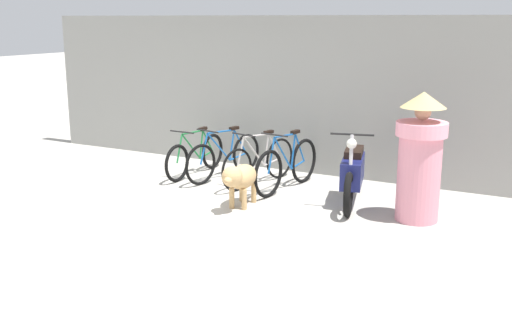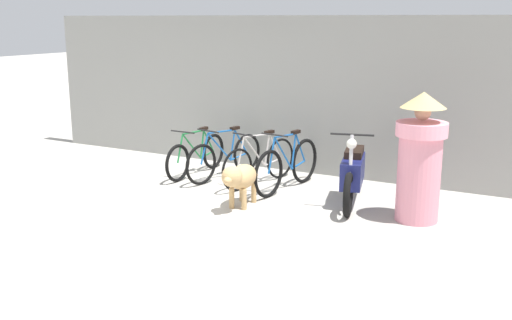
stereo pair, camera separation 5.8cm
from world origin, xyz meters
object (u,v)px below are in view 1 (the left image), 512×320
object	(u,v)px
bicycle_1	(224,157)
bicycle_2	(259,162)
bicycle_0	(196,156)
motorcycle	(352,173)
stray_dog	(240,178)
person_in_robes	(420,156)
bicycle_3	(287,166)

from	to	relation	value
bicycle_1	bicycle_2	world-z (taller)	bicycle_2
bicycle_0	motorcycle	distance (m)	2.85
stray_dog	bicycle_0	bearing A→B (deg)	-134.60
bicycle_2	person_in_robes	xyz separation A→B (m)	(2.61, -0.60, 0.49)
bicycle_0	bicycle_2	bearing A→B (deg)	90.49
bicycle_0	bicycle_1	world-z (taller)	bicycle_1
bicycle_2	person_in_robes	size ratio (longest dim) A/B	0.98
bicycle_2	bicycle_1	bearing A→B (deg)	-82.50
bicycle_1	bicycle_2	xyz separation A→B (m)	(0.68, -0.08, 0.01)
bicycle_0	motorcycle	xyz separation A→B (m)	(2.83, -0.29, 0.11)
bicycle_2	stray_dog	bearing A→B (deg)	28.40
bicycle_0	bicycle_2	distance (m)	1.22
bicycle_0	motorcycle	bearing A→B (deg)	86.35
bicycle_2	person_in_robes	distance (m)	2.72
bicycle_1	stray_dog	bearing A→B (deg)	50.99
person_in_robes	bicycle_3	bearing A→B (deg)	9.11
bicycle_1	motorcycle	xyz separation A→B (m)	(2.30, -0.33, 0.09)
bicycle_1	stray_dog	distance (m)	1.59
motorcycle	bicycle_2	bearing A→B (deg)	-112.91
bicycle_0	bicycle_3	xyz separation A→B (m)	(1.73, -0.11, 0.05)
bicycle_0	bicycle_2	world-z (taller)	bicycle_2
bicycle_2	bicycle_3	distance (m)	0.52
bicycle_3	person_in_robes	distance (m)	2.21
bicycle_0	stray_dog	world-z (taller)	bicycle_0
bicycle_3	bicycle_2	bearing A→B (deg)	-90.17
motorcycle	person_in_robes	bearing A→B (deg)	57.15
bicycle_3	motorcycle	distance (m)	1.12
bicycle_1	bicycle_3	size ratio (longest dim) A/B	1.00
bicycle_0	bicycle_1	xyz separation A→B (m)	(0.54, 0.04, 0.02)
bicycle_2	bicycle_3	xyz separation A→B (m)	(0.51, -0.07, 0.02)
bicycle_3	person_in_robes	xyz separation A→B (m)	(2.10, -0.52, 0.48)
bicycle_3	bicycle_0	bearing A→B (deg)	-85.59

